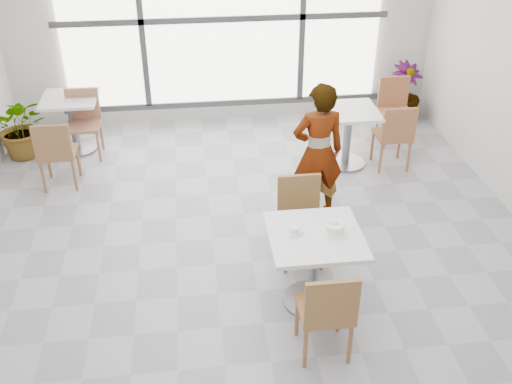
{
  "coord_description": "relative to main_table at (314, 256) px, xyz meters",
  "views": [
    {
      "loc": [
        -0.53,
        -4.64,
        3.67
      ],
      "look_at": [
        0.0,
        -0.3,
        1.0
      ],
      "focal_mm": 41.46,
      "sensor_mm": 36.0,
      "label": 1
    }
  ],
  "objects": [
    {
      "name": "chair_far",
      "position": [
        0.01,
        0.7,
        -0.02
      ],
      "size": [
        0.42,
        0.42,
        0.87
      ],
      "color": "olive",
      "rests_on": "ground"
    },
    {
      "name": "oatmeal_bowl",
      "position": [
        0.17,
        0.02,
        0.27
      ],
      "size": [
        0.21,
        0.21,
        0.1
      ],
      "color": "white",
      "rests_on": "main_table"
    },
    {
      "name": "wall_back",
      "position": [
        -0.47,
        4.14,
        0.98
      ],
      "size": [
        6.0,
        0.0,
        6.0
      ],
      "primitive_type": "plane",
      "rotation": [
        1.57,
        0.0,
        0.0
      ],
      "color": "silver",
      "rests_on": "ground"
    },
    {
      "name": "bg_table_left",
      "position": [
        -2.53,
        3.36,
        -0.04
      ],
      "size": [
        0.7,
        0.7,
        0.75
      ],
      "color": "silver",
      "rests_on": "ground"
    },
    {
      "name": "main_table",
      "position": [
        0.0,
        0.0,
        0.0
      ],
      "size": [
        0.8,
        0.8,
        0.75
      ],
      "color": "white",
      "rests_on": "ground"
    },
    {
      "name": "bg_chair_right_near",
      "position": [
        1.5,
        2.33,
        -0.02
      ],
      "size": [
        0.42,
        0.42,
        0.87
      ],
      "rotation": [
        0.0,
        0.0,
        3.14
      ],
      "color": "#A5643E",
      "rests_on": "ground"
    },
    {
      "name": "bg_chair_left_near",
      "position": [
        -2.57,
        2.36,
        -0.02
      ],
      "size": [
        0.42,
        0.42,
        0.87
      ],
      "rotation": [
        0.0,
        0.0,
        3.14
      ],
      "color": "brown",
      "rests_on": "ground"
    },
    {
      "name": "bg_table_right",
      "position": [
        0.96,
        2.54,
        -0.04
      ],
      "size": [
        0.7,
        0.7,
        0.75
      ],
      "color": "white",
      "rests_on": "ground"
    },
    {
      "name": "plant_left",
      "position": [
        -3.17,
        3.26,
        -0.1
      ],
      "size": [
        0.8,
        0.71,
        0.84
      ],
      "primitive_type": "imported",
      "rotation": [
        0.0,
        0.0,
        0.07
      ],
      "color": "#547441",
      "rests_on": "ground"
    },
    {
      "name": "floor",
      "position": [
        -0.47,
        0.64,
        -0.52
      ],
      "size": [
        7.0,
        7.0,
        0.0
      ],
      "primitive_type": "plane",
      "color": "#9E9EA5",
      "rests_on": "ground"
    },
    {
      "name": "bg_chair_right_far",
      "position": [
        1.78,
        3.17,
        -0.02
      ],
      "size": [
        0.42,
        0.42,
        0.87
      ],
      "color": "#A2613C",
      "rests_on": "ground"
    },
    {
      "name": "window",
      "position": [
        -0.47,
        4.08,
        0.98
      ],
      "size": [
        4.6,
        0.07,
        2.52
      ],
      "color": "white",
      "rests_on": "ground"
    },
    {
      "name": "plant_right",
      "position": [
        2.13,
        3.78,
        -0.09
      ],
      "size": [
        0.61,
        0.61,
        0.86
      ],
      "primitive_type": "imported",
      "rotation": [
        0.0,
        0.0,
        0.34
      ],
      "color": "#567C44",
      "rests_on": "ground"
    },
    {
      "name": "person",
      "position": [
        0.33,
        1.43,
        0.25
      ],
      "size": [
        0.59,
        0.41,
        1.55
      ],
      "primitive_type": "imported",
      "rotation": [
        0.0,
        0.0,
        3.22
      ],
      "color": "black",
      "rests_on": "ground"
    },
    {
      "name": "coffee_cup",
      "position": [
        -0.18,
        0.03,
        0.26
      ],
      "size": [
        0.16,
        0.13,
        0.07
      ],
      "color": "white",
      "rests_on": "main_table"
    },
    {
      "name": "chair_near",
      "position": [
        -0.03,
        -0.66,
        -0.02
      ],
      "size": [
        0.42,
        0.42,
        0.87
      ],
      "rotation": [
        0.0,
        0.0,
        3.14
      ],
      "color": "#956438",
      "rests_on": "ground"
    },
    {
      "name": "bg_chair_left_far",
      "position": [
        -2.37,
        3.24,
        -0.02
      ],
      "size": [
        0.42,
        0.42,
        0.87
      ],
      "color": "#9F684F",
      "rests_on": "ground"
    }
  ]
}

